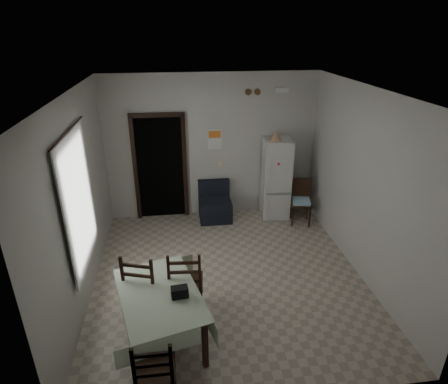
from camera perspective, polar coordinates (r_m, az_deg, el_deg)
ground at (r=6.18m, az=0.64°, el=-12.55°), size 4.50×4.50×0.00m
ceiling at (r=5.02m, az=0.80°, el=15.04°), size 4.20×4.50×0.02m
wall_back at (r=7.53m, az=-1.81°, el=6.82°), size 4.20×0.02×2.90m
wall_front at (r=3.55m, az=6.20°, el=-15.27°), size 4.20×0.02×2.90m
wall_left at (r=5.56m, az=-21.24°, el=-1.41°), size 0.02×4.50×2.90m
wall_right at (r=6.09m, az=20.66°, el=0.90°), size 0.02×4.50×2.90m
doorway at (r=7.82m, az=-9.62°, el=4.13°), size 1.06×0.52×2.22m
window_recess at (r=5.36m, az=-22.35°, el=-1.39°), size 0.10×1.20×1.60m
curtain at (r=5.33m, az=-21.21°, el=-1.33°), size 0.02×1.45×1.85m
curtain_rod at (r=5.02m, az=-22.72°, el=8.52°), size 0.02×1.60×0.02m
calendar at (r=7.47m, az=-1.43°, el=8.05°), size 0.28×0.02×0.40m
calendar_image at (r=7.44m, az=-1.43°, el=8.78°), size 0.24×0.01×0.14m
light_switch at (r=7.65m, az=-0.64°, el=4.33°), size 0.08×0.02×0.12m
vent_left at (r=7.37m, az=3.70°, el=14.96°), size 0.12×0.03×0.12m
vent_right at (r=7.41m, az=5.12°, el=14.96°), size 0.12×0.03×0.12m
emergency_light at (r=7.50m, az=8.80°, el=15.12°), size 0.25×0.07×0.09m
fridge at (r=7.67m, az=7.88°, el=2.02°), size 0.58×0.58×1.67m
tan_cone at (r=7.27m, az=7.93°, el=8.53°), size 0.24×0.24×0.20m
navy_seat at (r=7.62m, az=-1.36°, el=-1.51°), size 0.65×0.63×0.78m
corner_chair at (r=7.62m, az=11.68°, el=-1.57°), size 0.47×0.47×0.90m
dining_table at (r=4.98m, az=-9.49°, el=-18.24°), size 1.24×1.58×0.73m
black_bag at (r=4.63m, az=-6.78°, el=-14.89°), size 0.21×0.14×0.13m
dining_chair_far_left at (r=5.24m, az=-11.98°, el=-13.55°), size 0.58×0.58×1.07m
dining_chair_far_right at (r=5.22m, az=-5.85°, el=-13.30°), size 0.49×0.49×1.07m
dining_chair_near_head at (r=4.28m, az=-10.45°, el=-24.96°), size 0.42×0.42×0.97m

